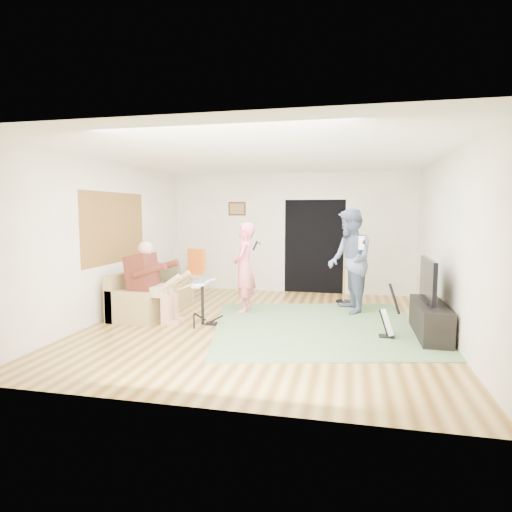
# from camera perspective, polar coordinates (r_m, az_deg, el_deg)

# --- Properties ---
(floor) EXTENTS (6.00, 6.00, 0.00)m
(floor) POSITION_cam_1_polar(r_m,az_deg,el_deg) (7.02, 1.16, -9.22)
(floor) COLOR brown
(floor) RESTS_ON ground
(walls) EXTENTS (5.50, 6.00, 2.70)m
(walls) POSITION_cam_1_polar(r_m,az_deg,el_deg) (6.79, 1.18, 1.83)
(walls) COLOR #EFE6CF
(walls) RESTS_ON floor
(ceiling) EXTENTS (6.00, 6.00, 0.00)m
(ceiling) POSITION_cam_1_polar(r_m,az_deg,el_deg) (6.83, 1.21, 13.20)
(ceiling) COLOR white
(ceiling) RESTS_ON walls
(window_blinds) EXTENTS (0.00, 2.05, 2.05)m
(window_blinds) POSITION_cam_1_polar(r_m,az_deg,el_deg) (7.96, -18.32, 3.58)
(window_blinds) COLOR olive
(window_blinds) RESTS_ON walls
(doorway) EXTENTS (2.10, 0.00, 2.10)m
(doorway) POSITION_cam_1_polar(r_m,az_deg,el_deg) (9.70, 7.81, 1.25)
(doorway) COLOR black
(doorway) RESTS_ON walls
(picture_frame) EXTENTS (0.42, 0.03, 0.32)m
(picture_frame) POSITION_cam_1_polar(r_m,az_deg,el_deg) (9.97, -2.55, 6.32)
(picture_frame) COLOR #3F2314
(picture_frame) RESTS_ON walls
(area_rug) EXTENTS (3.96, 3.96, 0.02)m
(area_rug) POSITION_cam_1_polar(r_m,az_deg,el_deg) (7.01, 8.47, -9.25)
(area_rug) COLOR #537547
(area_rug) RESTS_ON floor
(sofa) EXTENTS (0.79, 1.92, 0.78)m
(sofa) POSITION_cam_1_polar(r_m,az_deg,el_deg) (8.15, -14.18, -5.40)
(sofa) COLOR #A28851
(sofa) RESTS_ON floor
(drummer) EXTENTS (0.88, 0.49, 1.35)m
(drummer) POSITION_cam_1_polar(r_m,az_deg,el_deg) (7.35, -13.60, -4.49)
(drummer) COLOR #582318
(drummer) RESTS_ON sofa
(drum_kit) EXTENTS (0.41, 0.73, 0.75)m
(drum_kit) POSITION_cam_1_polar(r_m,az_deg,el_deg) (7.05, -7.14, -6.45)
(drum_kit) COLOR black
(drum_kit) RESTS_ON floor
(singer) EXTENTS (0.41, 0.61, 1.64)m
(singer) POSITION_cam_1_polar(r_m,az_deg,el_deg) (7.79, -1.55, -1.55)
(singer) COLOR #FF6E7F
(singer) RESTS_ON floor
(microphone) EXTENTS (0.06, 0.06, 0.24)m
(microphone) POSITION_cam_1_polar(r_m,az_deg,el_deg) (7.71, -0.11, 1.39)
(microphone) COLOR black
(microphone) RESTS_ON singer
(guitarist) EXTENTS (0.94, 1.08, 1.90)m
(guitarist) POSITION_cam_1_polar(r_m,az_deg,el_deg) (7.91, 12.38, -0.63)
(guitarist) COLOR slate
(guitarist) RESTS_ON floor
(guitar_held) EXTENTS (0.14, 0.60, 0.26)m
(guitar_held) POSITION_cam_1_polar(r_m,az_deg,el_deg) (7.89, 13.89, 1.80)
(guitar_held) COLOR white
(guitar_held) RESTS_ON guitarist
(guitar_spare) EXTENTS (0.29, 0.26, 0.81)m
(guitar_spare) POSITION_cam_1_polar(r_m,az_deg,el_deg) (6.59, 17.15, -8.44)
(guitar_spare) COLOR black
(guitar_spare) RESTS_ON floor
(torchiere_lamp) EXTENTS (0.32, 0.32, 1.79)m
(torchiere_lamp) POSITION_cam_1_polar(r_m,az_deg,el_deg) (8.76, 11.77, 1.82)
(torchiere_lamp) COLOR black
(torchiere_lamp) RESTS_ON floor
(dining_chair) EXTENTS (0.55, 0.58, 1.04)m
(dining_chair) POSITION_cam_1_polar(r_m,az_deg,el_deg) (9.21, -8.55, -3.28)
(dining_chair) COLOR tan
(dining_chair) RESTS_ON floor
(tv_cabinet) EXTENTS (0.40, 1.40, 0.50)m
(tv_cabinet) POSITION_cam_1_polar(r_m,az_deg,el_deg) (6.86, 22.18, -7.89)
(tv_cabinet) COLOR black
(tv_cabinet) RESTS_ON floor
(television) EXTENTS (0.06, 1.06, 0.61)m
(television) POSITION_cam_1_polar(r_m,az_deg,el_deg) (6.73, 21.97, -2.93)
(television) COLOR black
(television) RESTS_ON tv_cabinet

